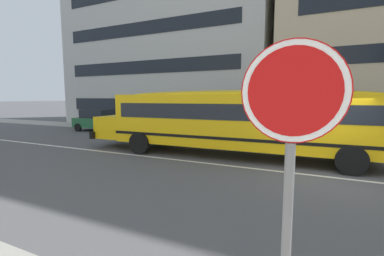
% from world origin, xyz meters
% --- Properties ---
extents(ground_plane, '(400.00, 400.00, 0.00)m').
position_xyz_m(ground_plane, '(0.00, 0.00, 0.00)').
color(ground_plane, '#4C4C4F').
extents(sidewalk_far, '(120.00, 3.00, 0.01)m').
position_xyz_m(sidewalk_far, '(0.00, 8.21, 0.01)').
color(sidewalk_far, gray).
rests_on(sidewalk_far, ground_plane).
extents(lane_centreline, '(110.00, 0.16, 0.01)m').
position_xyz_m(lane_centreline, '(0.00, 0.00, 0.00)').
color(lane_centreline, silver).
rests_on(lane_centreline, ground_plane).
extents(school_bus, '(12.74, 3.03, 2.83)m').
position_xyz_m(school_bus, '(-3.63, 1.66, 1.68)').
color(school_bus, yellow).
rests_on(school_bus, ground_plane).
extents(parked_car_green_mid_block, '(3.92, 1.93, 1.64)m').
position_xyz_m(parked_car_green_mid_block, '(-15.25, 5.75, 0.84)').
color(parked_car_green_mid_block, '#236038').
rests_on(parked_car_green_mid_block, ground_plane).
extents(stop_sign_post, '(0.70, 0.07, 2.90)m').
position_xyz_m(stop_sign_post, '(-0.52, -7.31, 2.23)').
color(stop_sign_post, slate).
rests_on(stop_sign_post, ground_plane).
extents(apartment_block_far_left, '(19.82, 12.66, 19.70)m').
position_xyz_m(apartment_block_far_left, '(-13.70, 16.01, 9.85)').
color(apartment_block_far_left, '#B7B7B2').
rests_on(apartment_block_far_left, ground_plane).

